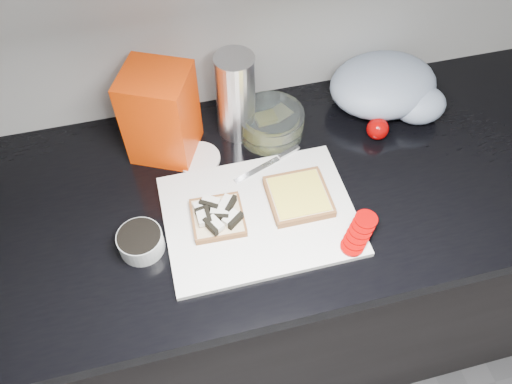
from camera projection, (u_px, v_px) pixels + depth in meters
base_cabinet at (284, 276)px, 1.50m from camera, size 3.50×0.60×0.86m
countertop at (293, 185)px, 1.14m from camera, size 3.50×0.64×0.04m
cutting_board at (259, 215)px, 1.06m from camera, size 0.40×0.30×0.01m
bread_left at (217, 216)px, 1.04m from camera, size 0.12×0.12×0.04m
bread_right at (299, 197)px, 1.07m from camera, size 0.13×0.13×0.02m
tomato_slices at (359, 233)px, 1.01m from camera, size 0.11×0.11×0.02m
knife at (276, 159)px, 1.14m from camera, size 0.17×0.08×0.01m
seed_tub at (141, 241)px, 1.00m from camera, size 0.09×0.09×0.05m
tub_lid at (198, 158)px, 1.16m from camera, size 0.11×0.11×0.01m
glass_bowl at (271, 123)px, 1.19m from camera, size 0.16×0.16×0.07m
bread_bag at (161, 114)px, 1.10m from camera, size 0.18×0.18×0.22m
steel_canister at (236, 96)px, 1.14m from camera, size 0.09×0.09×0.22m
grocery_bag at (388, 88)px, 1.23m from camera, size 0.28×0.25×0.12m
whole_tomatoes at (378, 129)px, 1.19m from camera, size 0.05×0.05×0.05m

